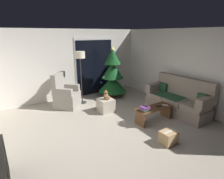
# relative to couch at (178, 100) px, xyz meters

# --- Properties ---
(ground_plane) EXTENTS (7.00, 7.00, 0.00)m
(ground_plane) POSITION_rel_couch_xyz_m (-2.32, 0.06, -0.40)
(ground_plane) COLOR #9E9384
(wall_back) EXTENTS (5.72, 0.12, 2.50)m
(wall_back) POSITION_rel_couch_xyz_m (-2.32, 3.12, 0.85)
(wall_back) COLOR silver
(wall_back) RESTS_ON ground
(wall_right) EXTENTS (0.12, 6.00, 2.50)m
(wall_right) POSITION_rel_couch_xyz_m (0.54, 0.06, 0.85)
(wall_right) COLOR silver
(wall_right) RESTS_ON ground
(patio_door_frame) EXTENTS (1.60, 0.02, 2.20)m
(patio_door_frame) POSITION_rel_couch_xyz_m (-1.29, 3.05, 0.70)
(patio_door_frame) COLOR silver
(patio_door_frame) RESTS_ON ground
(patio_door_glass) EXTENTS (1.50, 0.02, 2.10)m
(patio_door_glass) POSITION_rel_couch_xyz_m (-1.29, 3.03, 0.65)
(patio_door_glass) COLOR black
(patio_door_glass) RESTS_ON ground
(couch) EXTENTS (0.89, 1.98, 1.08)m
(couch) POSITION_rel_couch_xyz_m (0.00, 0.00, 0.00)
(couch) COLOR gray
(couch) RESTS_ON ground
(coffee_table) EXTENTS (1.10, 0.40, 0.41)m
(coffee_table) POSITION_rel_couch_xyz_m (-1.06, -0.04, -0.13)
(coffee_table) COLOR brown
(coffee_table) RESTS_ON ground
(remote_black) EXTENTS (0.16, 0.11, 0.02)m
(remote_black) POSITION_rel_couch_xyz_m (-0.91, -0.07, 0.02)
(remote_black) COLOR black
(remote_black) RESTS_ON coffee_table
(remote_silver) EXTENTS (0.16, 0.12, 0.02)m
(remote_silver) POSITION_rel_couch_xyz_m (-1.23, 0.03, 0.02)
(remote_silver) COLOR #ADADB2
(remote_silver) RESTS_ON coffee_table
(remote_white) EXTENTS (0.15, 0.14, 0.02)m
(remote_white) POSITION_rel_couch_xyz_m (-0.71, -0.12, 0.02)
(remote_white) COLOR silver
(remote_white) RESTS_ON coffee_table
(book_stack) EXTENTS (0.25, 0.19, 0.13)m
(book_stack) POSITION_rel_couch_xyz_m (-1.44, -0.09, 0.08)
(book_stack) COLOR #337042
(book_stack) RESTS_ON coffee_table
(cell_phone) EXTENTS (0.10, 0.15, 0.01)m
(cell_phone) POSITION_rel_couch_xyz_m (-1.43, -0.09, 0.15)
(cell_phone) COLOR black
(cell_phone) RESTS_ON book_stack
(christmas_tree) EXTENTS (1.05, 1.05, 1.90)m
(christmas_tree) POSITION_rel_couch_xyz_m (-0.92, 2.32, 0.45)
(christmas_tree) COLOR #4C1E19
(christmas_tree) RESTS_ON ground
(armchair) EXTENTS (0.97, 0.97, 1.13)m
(armchair) POSITION_rel_couch_xyz_m (-2.77, 2.26, 0.00)
(armchair) COLOR gray
(armchair) RESTS_ON ground
(floor_lamp) EXTENTS (0.32, 0.32, 1.78)m
(floor_lamp) POSITION_rel_couch_xyz_m (-2.18, 2.30, 1.11)
(floor_lamp) COLOR #2D2D30
(floor_lamp) RESTS_ON ground
(ottoman) EXTENTS (0.44, 0.44, 0.41)m
(ottoman) POSITION_rel_couch_xyz_m (-1.86, 1.22, -0.19)
(ottoman) COLOR #B2A893
(ottoman) RESTS_ON ground
(teddy_bear_chestnut) EXTENTS (0.21, 0.22, 0.29)m
(teddy_bear_chestnut) POSITION_rel_couch_xyz_m (-1.85, 1.21, 0.13)
(teddy_bear_chestnut) COLOR brown
(teddy_bear_chestnut) RESTS_ON ottoman
(cardboard_box_taped_mid_floor) EXTENTS (0.36, 0.30, 0.29)m
(cardboard_box_taped_mid_floor) POSITION_rel_couch_xyz_m (-1.55, -1.01, -0.25)
(cardboard_box_taped_mid_floor) COLOR tan
(cardboard_box_taped_mid_floor) RESTS_ON ground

